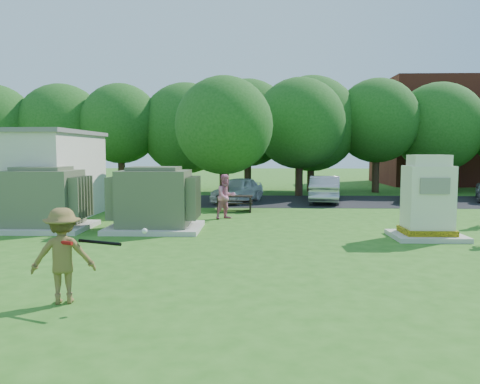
{
  "coord_description": "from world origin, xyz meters",
  "views": [
    {
      "loc": [
        0.48,
        -10.55,
        2.57
      ],
      "look_at": [
        0.0,
        4.0,
        1.3
      ],
      "focal_mm": 35.0,
      "sensor_mm": 36.0,
      "label": 1
    }
  ],
  "objects_px": {
    "transformer_right": "(155,200)",
    "batter": "(63,256)",
    "transformer_left": "(43,200)",
    "car_white": "(238,190)",
    "person_at_picnic": "(226,197)",
    "generator_cabinet": "(428,202)",
    "car_silver_a": "(325,189)",
    "car_dark": "(422,189)",
    "picnic_table": "(235,201)"
  },
  "relations": [
    {
      "from": "transformer_right",
      "to": "batter",
      "type": "height_order",
      "value": "transformer_right"
    },
    {
      "from": "transformer_left",
      "to": "car_white",
      "type": "xyz_separation_m",
      "value": [
        6.09,
        8.41,
        -0.33
      ]
    },
    {
      "from": "transformer_left",
      "to": "person_at_picnic",
      "type": "xyz_separation_m",
      "value": [
        5.86,
        2.59,
        -0.12
      ]
    },
    {
      "from": "transformer_left",
      "to": "generator_cabinet",
      "type": "xyz_separation_m",
      "value": [
        12.05,
        -1.2,
        0.11
      ]
    },
    {
      "from": "car_silver_a",
      "to": "person_at_picnic",
      "type": "bearing_deg",
      "value": 61.83
    },
    {
      "from": "transformer_right",
      "to": "car_dark",
      "type": "height_order",
      "value": "transformer_right"
    },
    {
      "from": "generator_cabinet",
      "to": "batter",
      "type": "height_order",
      "value": "generator_cabinet"
    },
    {
      "from": "car_silver_a",
      "to": "car_dark",
      "type": "relative_size",
      "value": 0.89
    },
    {
      "from": "batter",
      "to": "person_at_picnic",
      "type": "xyz_separation_m",
      "value": [
        2.14,
        9.96,
        0.04
      ]
    },
    {
      "from": "person_at_picnic",
      "to": "car_dark",
      "type": "xyz_separation_m",
      "value": [
        9.62,
        6.37,
        -0.19
      ]
    },
    {
      "from": "batter",
      "to": "picnic_table",
      "type": "bearing_deg",
      "value": -115.87
    },
    {
      "from": "generator_cabinet",
      "to": "person_at_picnic",
      "type": "distance_m",
      "value": 7.26
    },
    {
      "from": "transformer_right",
      "to": "batter",
      "type": "xyz_separation_m",
      "value": [
        0.03,
        -7.37,
        -0.16
      ]
    },
    {
      "from": "generator_cabinet",
      "to": "car_white",
      "type": "relative_size",
      "value": 0.66
    },
    {
      "from": "car_white",
      "to": "car_dark",
      "type": "xyz_separation_m",
      "value": [
        9.39,
        0.55,
        0.02
      ]
    },
    {
      "from": "transformer_right",
      "to": "car_white",
      "type": "height_order",
      "value": "transformer_right"
    },
    {
      "from": "generator_cabinet",
      "to": "picnic_table",
      "type": "bearing_deg",
      "value": 134.37
    },
    {
      "from": "batter",
      "to": "person_at_picnic",
      "type": "height_order",
      "value": "person_at_picnic"
    },
    {
      "from": "car_silver_a",
      "to": "car_dark",
      "type": "bearing_deg",
      "value": -165.13
    },
    {
      "from": "transformer_left",
      "to": "picnic_table",
      "type": "bearing_deg",
      "value": 38.79
    },
    {
      "from": "picnic_table",
      "to": "person_at_picnic",
      "type": "relative_size",
      "value": 0.92
    },
    {
      "from": "transformer_right",
      "to": "person_at_picnic",
      "type": "height_order",
      "value": "transformer_right"
    },
    {
      "from": "transformer_right",
      "to": "person_at_picnic",
      "type": "distance_m",
      "value": 3.38
    },
    {
      "from": "transformer_left",
      "to": "generator_cabinet",
      "type": "distance_m",
      "value": 12.11
    },
    {
      "from": "car_silver_a",
      "to": "car_dark",
      "type": "distance_m",
      "value": 5.01
    },
    {
      "from": "transformer_left",
      "to": "car_silver_a",
      "type": "bearing_deg",
      "value": 39.08
    },
    {
      "from": "batter",
      "to": "car_silver_a",
      "type": "xyz_separation_m",
      "value": [
        6.77,
        15.89,
        -0.14
      ]
    },
    {
      "from": "car_dark",
      "to": "picnic_table",
      "type": "bearing_deg",
      "value": -135.52
    },
    {
      "from": "batter",
      "to": "car_dark",
      "type": "height_order",
      "value": "batter"
    },
    {
      "from": "car_white",
      "to": "car_dark",
      "type": "relative_size",
      "value": 0.82
    },
    {
      "from": "batter",
      "to": "car_silver_a",
      "type": "height_order",
      "value": "batter"
    },
    {
      "from": "transformer_left",
      "to": "picnic_table",
      "type": "relative_size",
      "value": 1.91
    },
    {
      "from": "person_at_picnic",
      "to": "car_silver_a",
      "type": "xyz_separation_m",
      "value": [
        4.63,
        5.93,
        -0.18
      ]
    },
    {
      "from": "picnic_table",
      "to": "car_dark",
      "type": "xyz_separation_m",
      "value": [
        9.4,
        4.07,
        0.24
      ]
    },
    {
      "from": "transformer_left",
      "to": "car_dark",
      "type": "bearing_deg",
      "value": 30.06
    },
    {
      "from": "transformer_right",
      "to": "picnic_table",
      "type": "relative_size",
      "value": 1.91
    },
    {
      "from": "transformer_right",
      "to": "generator_cabinet",
      "type": "bearing_deg",
      "value": -8.19
    },
    {
      "from": "transformer_right",
      "to": "car_dark",
      "type": "relative_size",
      "value": 0.66
    },
    {
      "from": "generator_cabinet",
      "to": "car_dark",
      "type": "xyz_separation_m",
      "value": [
        3.43,
        10.16,
        -0.42
      ]
    },
    {
      "from": "picnic_table",
      "to": "batter",
      "type": "distance_m",
      "value": 12.5
    },
    {
      "from": "car_dark",
      "to": "car_silver_a",
      "type": "bearing_deg",
      "value": -153.87
    },
    {
      "from": "transformer_left",
      "to": "picnic_table",
      "type": "xyz_separation_m",
      "value": [
        6.09,
        4.89,
        -0.55
      ]
    },
    {
      "from": "transformer_left",
      "to": "car_white",
      "type": "distance_m",
      "value": 10.39
    },
    {
      "from": "batter",
      "to": "person_at_picnic",
      "type": "relative_size",
      "value": 0.96
    },
    {
      "from": "picnic_table",
      "to": "car_white",
      "type": "height_order",
      "value": "car_white"
    },
    {
      "from": "transformer_left",
      "to": "generator_cabinet",
      "type": "height_order",
      "value": "generator_cabinet"
    },
    {
      "from": "transformer_left",
      "to": "car_white",
      "type": "height_order",
      "value": "transformer_left"
    },
    {
      "from": "batter",
      "to": "car_dark",
      "type": "relative_size",
      "value": 0.36
    },
    {
      "from": "generator_cabinet",
      "to": "batter",
      "type": "xyz_separation_m",
      "value": [
        -8.33,
        -6.17,
        -0.27
      ]
    },
    {
      "from": "picnic_table",
      "to": "batter",
      "type": "xyz_separation_m",
      "value": [
        -2.36,
        -12.27,
        0.39
      ]
    }
  ]
}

